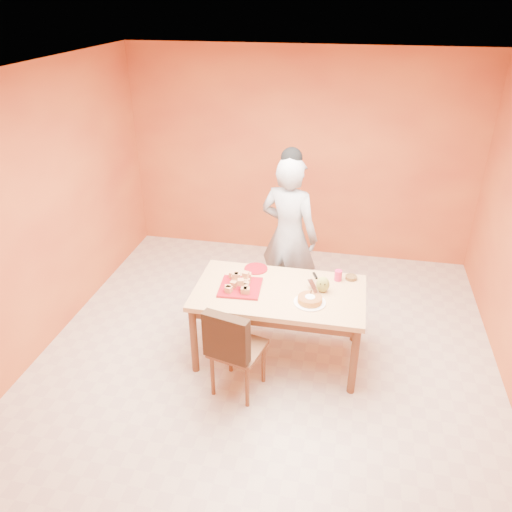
% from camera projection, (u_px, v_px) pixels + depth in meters
% --- Properties ---
extents(floor, '(5.00, 5.00, 0.00)m').
position_uv_depth(floor, '(264.00, 365.00, 4.91)').
color(floor, beige).
rests_on(floor, ground).
extents(ceiling, '(5.00, 5.00, 0.00)m').
position_uv_depth(ceiling, '(267.00, 77.00, 3.62)').
color(ceiling, white).
rests_on(ceiling, wall_back).
extents(wall_back, '(4.50, 0.00, 4.50)m').
position_uv_depth(wall_back, '(300.00, 157.00, 6.42)').
color(wall_back, orange).
rests_on(wall_back, floor).
extents(wall_left, '(0.00, 5.00, 5.00)m').
position_uv_depth(wall_left, '(29.00, 221.00, 4.66)').
color(wall_left, orange).
rests_on(wall_left, floor).
extents(dining_table, '(1.60, 0.90, 0.76)m').
position_uv_depth(dining_table, '(279.00, 299.00, 4.73)').
color(dining_table, tan).
rests_on(dining_table, floor).
extents(dining_chair, '(0.52, 0.59, 0.93)m').
position_uv_depth(dining_chair, '(237.00, 347.00, 4.38)').
color(dining_chair, brown).
rests_on(dining_chair, floor).
extents(pastry_pile, '(0.35, 0.35, 0.11)m').
position_uv_depth(pastry_pile, '(240.00, 281.00, 4.69)').
color(pastry_pile, tan).
rests_on(pastry_pile, pastry_platter).
extents(person, '(0.76, 0.61, 1.80)m').
position_uv_depth(person, '(289.00, 236.00, 5.40)').
color(person, '#99999C').
rests_on(person, floor).
extents(pastry_platter, '(0.41, 0.41, 0.02)m').
position_uv_depth(pastry_platter, '(240.00, 287.00, 4.72)').
color(pastry_platter, maroon).
rests_on(pastry_platter, dining_table).
extents(red_dinner_plate, '(0.28, 0.28, 0.01)m').
position_uv_depth(red_dinner_plate, '(256.00, 269.00, 5.04)').
color(red_dinner_plate, maroon).
rests_on(red_dinner_plate, dining_table).
extents(white_cake_plate, '(0.34, 0.34, 0.01)m').
position_uv_depth(white_cake_plate, '(310.00, 302.00, 4.50)').
color(white_cake_plate, white).
rests_on(white_cake_plate, dining_table).
extents(sponge_cake, '(0.24, 0.24, 0.05)m').
position_uv_depth(sponge_cake, '(310.00, 299.00, 4.49)').
color(sponge_cake, '#C78933').
rests_on(sponge_cake, white_cake_plate).
extents(cake_server, '(0.13, 0.25, 0.01)m').
position_uv_depth(cake_server, '(313.00, 286.00, 4.63)').
color(cake_server, silver).
rests_on(cake_server, sponge_cake).
extents(egg_ornament, '(0.15, 0.13, 0.16)m').
position_uv_depth(egg_ornament, '(323.00, 284.00, 4.64)').
color(egg_ornament, olive).
rests_on(egg_ornament, dining_table).
extents(magenta_glass, '(0.08, 0.08, 0.11)m').
position_uv_depth(magenta_glass, '(338.00, 275.00, 4.83)').
color(magenta_glass, '#BF1C4C').
rests_on(magenta_glass, dining_table).
extents(checker_tin, '(0.13, 0.13, 0.03)m').
position_uv_depth(checker_tin, '(351.00, 278.00, 4.87)').
color(checker_tin, '#38220F').
rests_on(checker_tin, dining_table).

